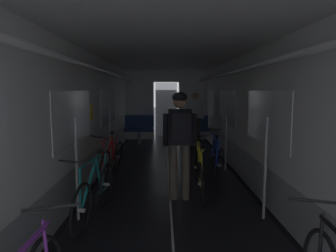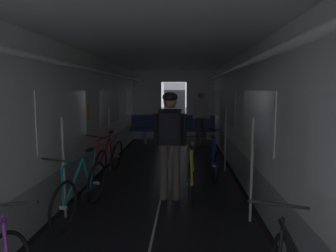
# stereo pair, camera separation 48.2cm
# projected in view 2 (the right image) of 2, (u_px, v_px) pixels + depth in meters

# --- Properties ---
(train_car_shell) EXTENTS (3.14, 12.34, 2.57)m
(train_car_shell) POSITION_uv_depth(u_px,v_px,m) (164.00, 94.00, 5.50)
(train_car_shell) COLOR black
(train_car_shell) RESTS_ON ground
(bench_seat_far_left) EXTENTS (0.98, 0.51, 0.95)m
(bench_seat_far_left) POSITION_uv_depth(u_px,v_px,m) (145.00, 127.00, 10.12)
(bench_seat_far_left) COLOR gray
(bench_seat_far_left) RESTS_ON ground
(bench_seat_far_right) EXTENTS (0.98, 0.51, 0.95)m
(bench_seat_far_right) POSITION_uv_depth(u_px,v_px,m) (200.00, 127.00, 10.02)
(bench_seat_far_right) COLOR gray
(bench_seat_far_right) RESTS_ON ground
(bicycle_blue) EXTENTS (0.44, 1.69, 0.95)m
(bicycle_blue) POSITION_uv_depth(u_px,v_px,m) (214.00, 158.00, 6.28)
(bicycle_blue) COLOR black
(bicycle_blue) RESTS_ON ground
(bicycle_red) EXTENTS (0.50, 1.70, 0.96)m
(bicycle_red) POSITION_uv_depth(u_px,v_px,m) (109.00, 159.00, 6.21)
(bicycle_red) COLOR black
(bicycle_red) RESTS_ON ground
(bicycle_teal) EXTENTS (0.45, 1.69, 0.95)m
(bicycle_teal) POSITION_uv_depth(u_px,v_px,m) (82.00, 190.00, 4.23)
(bicycle_teal) COLOR black
(bicycle_teal) RESTS_ON ground
(person_cyclist_aisle) EXTENTS (0.53, 0.39, 1.73)m
(person_cyclist_aisle) POSITION_uv_depth(u_px,v_px,m) (170.00, 134.00, 4.83)
(person_cyclist_aisle) COLOR brown
(person_cyclist_aisle) RESTS_ON ground
(bicycle_yellow_in_aisle) EXTENTS (0.44, 1.69, 0.94)m
(bicycle_yellow_in_aisle) POSITION_uv_depth(u_px,v_px,m) (191.00, 172.00, 5.16)
(bicycle_yellow_in_aisle) COLOR black
(bicycle_yellow_in_aisle) RESTS_ON ground
(person_standing_near_bench) EXTENTS (0.53, 0.23, 1.69)m
(person_standing_near_bench) POSITION_uv_depth(u_px,v_px,m) (201.00, 115.00, 9.60)
(person_standing_near_bench) COLOR brown
(person_standing_near_bench) RESTS_ON ground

